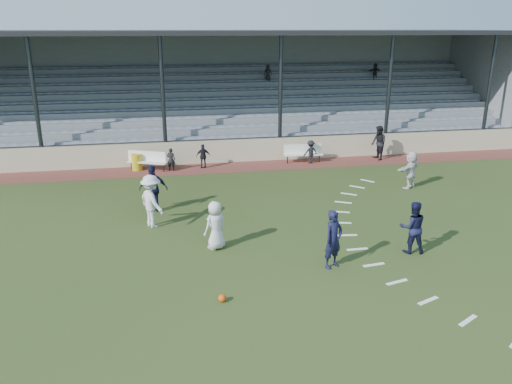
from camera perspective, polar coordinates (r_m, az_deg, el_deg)
ground at (r=15.64m, az=1.70°, el=-7.37°), size 90.00×90.00×0.00m
cinder_track at (r=25.38m, az=-3.32°, el=2.82°), size 34.00×2.00×0.02m
retaining_wall at (r=26.24m, az=-3.64°, el=4.67°), size 34.00×0.18×1.20m
bench_left at (r=25.26m, az=-12.34°, el=3.70°), size 1.99×1.24×0.95m
bench_right at (r=26.29m, az=5.39°, el=4.62°), size 2.02×0.56×0.95m
trash_bin at (r=25.44m, az=-13.46°, el=3.35°), size 0.51×0.51×0.81m
football at (r=13.24m, az=-3.88°, el=-12.01°), size 0.21×0.21×0.21m
player_white_lead at (r=15.93m, az=-4.66°, el=-3.81°), size 0.93×0.83×1.59m
player_navy_lead at (r=14.81m, az=8.83°, el=-5.36°), size 0.77×0.68×1.77m
player_navy_mid at (r=16.34m, az=17.47°, el=-3.86°), size 0.92×0.77×1.69m
player_white_wing at (r=17.93m, az=-11.84°, el=-1.04°), size 1.24×1.42×1.91m
player_navy_wing at (r=19.42m, az=-11.64°, el=0.36°), size 1.12×0.58×1.83m
player_white_back at (r=22.95m, az=17.26°, el=2.46°), size 1.55×1.26×1.66m
official at (r=27.40m, az=13.84°, el=5.47°), size 0.74×0.92×1.82m
sub_left_near at (r=24.93m, az=-9.68°, el=3.69°), size 0.48×0.38×1.14m
sub_left_far at (r=25.19m, az=-6.04°, el=4.09°), size 0.71×0.30×1.22m
sub_right at (r=26.12m, az=6.26°, el=4.59°), size 0.85×0.59×1.21m
grandstand at (r=30.53m, az=-4.81°, el=9.64°), size 34.60×9.00×6.61m
penalty_arc at (r=16.93m, az=15.53°, el=-5.98°), size 3.89×14.63×0.01m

